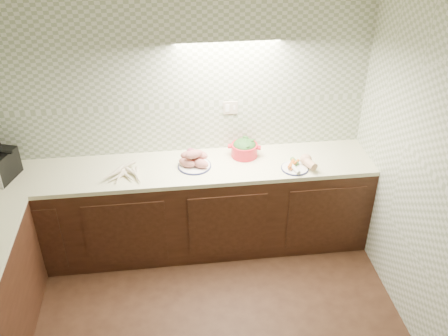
{
  "coord_description": "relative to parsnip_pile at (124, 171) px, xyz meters",
  "views": [
    {
      "loc": [
        -0.01,
        -2.28,
        3.27
      ],
      "look_at": [
        0.42,
        1.25,
        1.02
      ],
      "focal_mm": 40.0,
      "sensor_mm": 36.0,
      "label": 1
    }
  ],
  "objects": [
    {
      "name": "onion_bowl",
      "position": [
        0.61,
        0.17,
        0.01
      ],
      "size": [
        0.15,
        0.15,
        0.12
      ],
      "color": "black",
      "rests_on": "counter"
    },
    {
      "name": "veg_plate",
      "position": [
        1.55,
        -0.08,
        0.01
      ],
      "size": [
        0.3,
        0.29,
        0.12
      ],
      "rotation": [
        0.0,
        0.0,
        0.23
      ],
      "color": "#1A1D46",
      "rests_on": "counter"
    },
    {
      "name": "parsnip_pile",
      "position": [
        0.0,
        0.0,
        0.0
      ],
      "size": [
        0.32,
        0.38,
        0.07
      ],
      "color": "beige",
      "rests_on": "counter"
    },
    {
      "name": "room",
      "position": [
        0.43,
        -1.45,
        0.7
      ],
      "size": [
        3.6,
        3.6,
        2.6
      ],
      "color": "black",
      "rests_on": "ground"
    },
    {
      "name": "dutch_oven",
      "position": [
        1.09,
        0.17,
        0.05
      ],
      "size": [
        0.31,
        0.29,
        0.17
      ],
      "rotation": [
        0.0,
        0.0,
        -0.23
      ],
      "color": "red",
      "rests_on": "counter"
    },
    {
      "name": "counter",
      "position": [
        -0.25,
        -0.77,
        -0.48
      ],
      "size": [
        3.6,
        3.6,
        0.9
      ],
      "color": "black",
      "rests_on": "ground"
    },
    {
      "name": "sweet_potato_plate",
      "position": [
        0.62,
        0.05,
        0.03
      ],
      "size": [
        0.3,
        0.3,
        0.17
      ],
      "rotation": [
        0.0,
        0.0,
        -0.15
      ],
      "color": "#1A1D46",
      "rests_on": "counter"
    }
  ]
}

